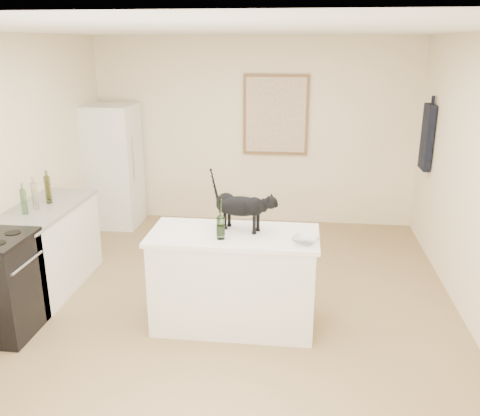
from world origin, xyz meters
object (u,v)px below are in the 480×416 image
black_cat (240,209)px  glass_bowl (306,240)px  wine_bottle (220,220)px  fridge (113,166)px

black_cat → glass_bowl: black_cat is taller
glass_bowl → black_cat: bearing=155.9°
wine_bottle → glass_bowl: bearing=-1.8°
wine_bottle → glass_bowl: (0.72, -0.02, -0.14)m
fridge → glass_bowl: size_ratio=7.63×
fridge → black_cat: (2.10, -2.46, 0.25)m
black_cat → glass_bowl: (0.58, -0.26, -0.17)m
black_cat → wine_bottle: bearing=-102.9°
fridge → glass_bowl: 3.82m
wine_bottle → glass_bowl: 0.74m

